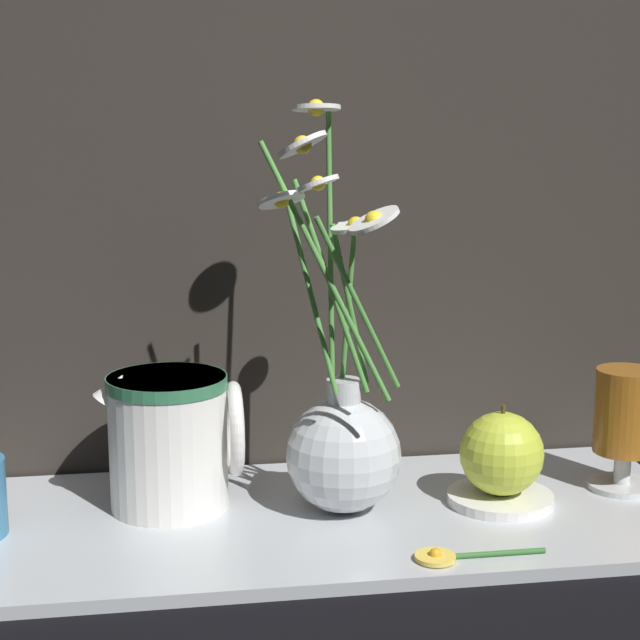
# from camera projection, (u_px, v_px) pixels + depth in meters

# --- Properties ---
(ground_plane) EXTENTS (6.00, 6.00, 0.00)m
(ground_plane) POSITION_uv_depth(u_px,v_px,m) (309.00, 526.00, 1.03)
(ground_plane) COLOR black
(shelf) EXTENTS (0.76, 0.31, 0.01)m
(shelf) POSITION_uv_depth(u_px,v_px,m) (309.00, 520.00, 1.03)
(shelf) COLOR #B2B7BC
(shelf) RESTS_ON ground_plane
(vase_with_flowers) EXTENTS (0.15, 0.19, 0.39)m
(vase_with_flowers) POSITION_uv_depth(u_px,v_px,m) (343.00, 439.00, 1.03)
(vase_with_flowers) COLOR silver
(vase_with_flowers) RESTS_ON shelf
(ceramic_pitcher) EXTENTS (0.14, 0.12, 0.14)m
(ceramic_pitcher) POSITION_uv_depth(u_px,v_px,m) (171.00, 436.00, 1.04)
(ceramic_pitcher) COLOR white
(ceramic_pitcher) RESTS_ON shelf
(tea_glass) EXTENTS (0.07, 0.07, 0.13)m
(tea_glass) POSITION_uv_depth(u_px,v_px,m) (625.00, 418.00, 1.09)
(tea_glass) COLOR silver
(tea_glass) RESTS_ON shelf
(saucer_plate) EXTENTS (0.11, 0.11, 0.01)m
(saucer_plate) POSITION_uv_depth(u_px,v_px,m) (501.00, 500.00, 1.06)
(saucer_plate) COLOR white
(saucer_plate) RESTS_ON shelf
(orange_fruit) EXTENTS (0.08, 0.08, 0.09)m
(orange_fruit) POSITION_uv_depth(u_px,v_px,m) (503.00, 455.00, 1.05)
(orange_fruit) COLOR #B7C638
(orange_fruit) RESTS_ON saucer_plate
(loose_daisy) EXTENTS (0.12, 0.04, 0.01)m
(loose_daisy) POSITION_uv_depth(u_px,v_px,m) (451.00, 556.00, 0.93)
(loose_daisy) COLOR #336B2D
(loose_daisy) RESTS_ON shelf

